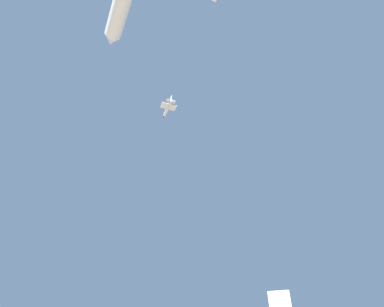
# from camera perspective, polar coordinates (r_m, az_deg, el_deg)

# --- Properties ---
(chase_jet_right_wing) EXTENTS (15.10, 9.06, 4.00)m
(chase_jet_right_wing) POSITION_cam_1_polar(r_m,az_deg,el_deg) (155.25, -4.82, 8.90)
(chase_jet_right_wing) COLOR silver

